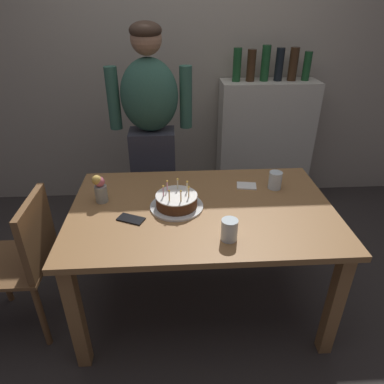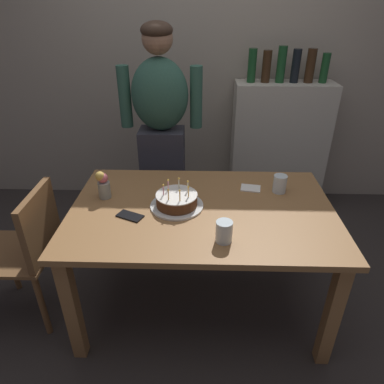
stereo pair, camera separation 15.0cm
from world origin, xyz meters
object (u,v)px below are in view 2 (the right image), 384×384
at_px(water_glass_near, 224,232).
at_px(flower_vase, 103,184).
at_px(napkin_stack, 251,188).
at_px(person_man_bearded, 162,135).
at_px(cell_phone, 130,216).
at_px(dining_chair, 29,246).
at_px(water_glass_far, 280,184).
at_px(birthday_cake, 177,201).

height_order(water_glass_near, flower_vase, flower_vase).
distance_m(napkin_stack, person_man_bearded, 0.86).
bearing_deg(napkin_stack, person_man_bearded, 136.71).
bearing_deg(napkin_stack, cell_phone, -154.23).
bearing_deg(cell_phone, napkin_stack, 50.62).
bearing_deg(dining_chair, person_man_bearded, 142.50).
bearing_deg(cell_phone, dining_chair, -155.84).
relative_size(person_man_bearded, dining_chair, 1.90).
bearing_deg(napkin_stack, water_glass_near, -110.04).
relative_size(napkin_stack, flower_vase, 0.70).
distance_m(cell_phone, flower_vase, 0.29).
height_order(water_glass_far, flower_vase, flower_vase).
relative_size(cell_phone, napkin_stack, 1.19).
relative_size(water_glass_far, cell_phone, 0.76).
relative_size(birthday_cake, flower_vase, 1.77).
distance_m(water_glass_far, person_man_bearded, 1.00).
xyz_separation_m(birthday_cake, water_glass_far, (0.62, 0.19, 0.02)).
xyz_separation_m(napkin_stack, flower_vase, (-0.89, -0.13, 0.08)).
relative_size(water_glass_near, flower_vase, 0.65).
distance_m(birthday_cake, dining_chair, 0.91).
bearing_deg(cell_phone, water_glass_far, 44.24).
relative_size(cell_phone, dining_chair, 0.17).
relative_size(water_glass_far, person_man_bearded, 0.07).
relative_size(cell_phone, person_man_bearded, 0.09).
xyz_separation_m(water_glass_near, napkin_stack, (0.20, 0.54, -0.05)).
xyz_separation_m(person_man_bearded, dining_chair, (-0.70, -0.91, -0.36)).
height_order(flower_vase, person_man_bearded, person_man_bearded).
bearing_deg(flower_vase, cell_phone, -47.26).
distance_m(napkin_stack, flower_vase, 0.90).
distance_m(water_glass_far, napkin_stack, 0.18).
height_order(person_man_bearded, dining_chair, person_man_bearded).
bearing_deg(water_glass_far, flower_vase, -174.57).
height_order(water_glass_far, cell_phone, water_glass_far).
bearing_deg(cell_phone, birthday_cake, 49.02).
bearing_deg(birthday_cake, water_glass_far, 17.37).
distance_m(water_glass_near, cell_phone, 0.54).
relative_size(flower_vase, dining_chair, 0.20).
bearing_deg(napkin_stack, birthday_cake, -153.36).
height_order(birthday_cake, cell_phone, birthday_cake).
xyz_separation_m(birthday_cake, napkin_stack, (0.45, 0.22, -0.03)).
xyz_separation_m(water_glass_far, person_man_bearded, (-0.79, 0.61, 0.08)).
xyz_separation_m(water_glass_near, cell_phone, (-0.50, 0.20, -0.05)).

